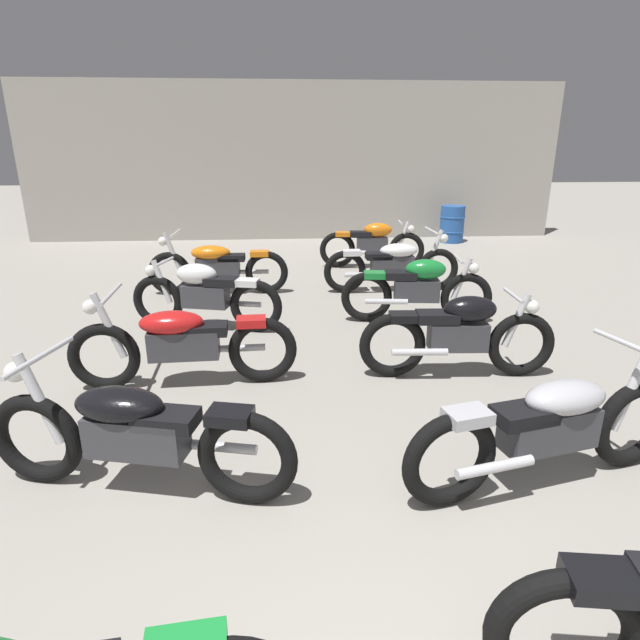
# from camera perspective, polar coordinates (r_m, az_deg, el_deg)

# --- Properties ---
(back_wall) EXTENTS (12.67, 0.24, 3.60)m
(back_wall) POSITION_cam_1_polar(r_m,az_deg,el_deg) (13.01, -2.75, 16.74)
(back_wall) COLOR #9E998E
(back_wall) RESTS_ON ground
(motorcycle_left_row_1) EXTENTS (2.14, 0.78, 0.97)m
(motorcycle_left_row_1) POSITION_cam_1_polar(r_m,az_deg,el_deg) (3.75, -19.48, -11.46)
(motorcycle_left_row_1) COLOR black
(motorcycle_left_row_1) RESTS_ON ground
(motorcycle_left_row_2) EXTENTS (2.17, 0.68, 0.97)m
(motorcycle_left_row_2) POSITION_cam_1_polar(r_m,az_deg,el_deg) (5.20, -14.74, -2.35)
(motorcycle_left_row_2) COLOR black
(motorcycle_left_row_2) RESTS_ON ground
(motorcycle_left_row_3) EXTENTS (1.94, 0.65, 0.88)m
(motorcycle_left_row_3) POSITION_cam_1_polar(r_m,az_deg,el_deg) (6.74, -12.42, 2.77)
(motorcycle_left_row_3) COLOR black
(motorcycle_left_row_3) RESTS_ON ground
(motorcycle_left_row_4) EXTENTS (2.17, 0.68, 0.97)m
(motorcycle_left_row_4) POSITION_cam_1_polar(r_m,az_deg,el_deg) (8.32, -11.13, 5.84)
(motorcycle_left_row_4) COLOR black
(motorcycle_left_row_4) RESTS_ON ground
(motorcycle_right_row_1) EXTENTS (2.14, 0.81, 0.97)m
(motorcycle_right_row_1) POSITION_cam_1_polar(r_m,az_deg,el_deg) (3.94, 23.80, -10.48)
(motorcycle_right_row_1) COLOR black
(motorcycle_right_row_1) RESTS_ON ground
(motorcycle_right_row_2) EXTENTS (1.97, 0.48, 0.88)m
(motorcycle_right_row_2) POSITION_cam_1_polar(r_m,az_deg,el_deg) (5.41, 14.87, -1.44)
(motorcycle_right_row_2) COLOR black
(motorcycle_right_row_2) RESTS_ON ground
(motorcycle_right_row_3) EXTENTS (1.97, 0.48, 0.88)m
(motorcycle_right_row_3) POSITION_cam_1_polar(r_m,az_deg,el_deg) (6.96, 10.56, 3.39)
(motorcycle_right_row_3) COLOR black
(motorcycle_right_row_3) RESTS_ON ground
(motorcycle_right_row_4) EXTENTS (2.17, 0.68, 0.97)m
(motorcycle_right_row_4) POSITION_cam_1_polar(r_m,az_deg,el_deg) (8.40, 7.93, 6.13)
(motorcycle_right_row_4) COLOR black
(motorcycle_right_row_4) RESTS_ON ground
(motorcycle_right_row_5) EXTENTS (1.97, 0.48, 0.88)m
(motorcycle_right_row_5) POSITION_cam_1_polar(r_m,az_deg,el_deg) (9.98, 5.75, 8.28)
(motorcycle_right_row_5) COLOR black
(motorcycle_right_row_5) RESTS_ON ground
(oil_drum) EXTENTS (0.59, 0.59, 0.85)m
(oil_drum) POSITION_cam_1_polar(r_m,az_deg,el_deg) (12.96, 14.15, 10.09)
(oil_drum) COLOR #23519E
(oil_drum) RESTS_ON ground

